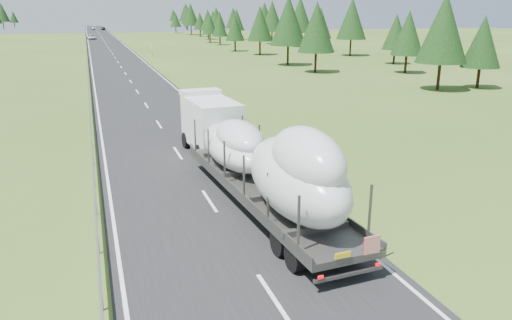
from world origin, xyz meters
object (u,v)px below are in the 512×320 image
object	(u,v)px
distant_van	(91,37)
distant_car_dark	(103,28)
highway_sign	(152,48)
boat_truck	(252,151)
distant_car_blue	(93,28)

from	to	relation	value
distant_van	distant_car_dark	distance (m)	79.09
highway_sign	distant_car_dark	bearing A→B (deg)	91.65
highway_sign	boat_truck	size ratio (longest dim) A/B	0.13
distant_car_blue	distant_car_dark	bearing A→B (deg)	-51.97
distant_van	distant_car_dark	world-z (taller)	distant_car_dark
distant_van	distant_car_blue	world-z (taller)	distant_van
boat_truck	distant_van	size ratio (longest dim) A/B	3.74
highway_sign	distant_car_blue	bearing A→B (deg)	93.26
highway_sign	boat_truck	distance (m)	80.32
highway_sign	boat_truck	bearing A→B (deg)	-93.60
highway_sign	distant_car_dark	world-z (taller)	highway_sign
distant_van	distant_car_dark	bearing A→B (deg)	80.51
highway_sign	distant_car_blue	size ratio (longest dim) A/B	0.61
highway_sign	distant_van	world-z (taller)	highway_sign
boat_truck	distant_van	bearing A→B (deg)	92.13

